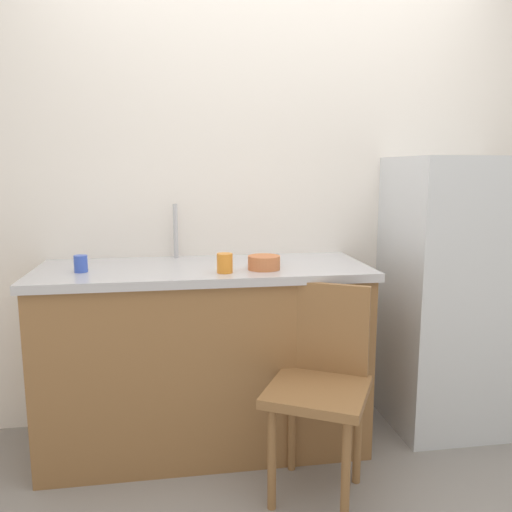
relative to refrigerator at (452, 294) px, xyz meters
The scene contains 9 objects.
back_wall 1.19m from the refrigerator, 161.03° to the left, with size 4.80×0.10×2.66m, color white.
cabinet_base 1.35m from the refrigerator, behind, with size 1.55×0.60×0.88m, color olive.
countertop 1.33m from the refrigerator, behind, with size 1.59×0.64×0.04m, color #B7B7BC.
faucet 1.51m from the refrigerator, behind, with size 0.02×0.02×0.28m, color #B7B7BC.
refrigerator is the anchor object (origin of this frame).
chair 1.01m from the refrigerator, 150.90° to the right, with size 0.54×0.54×0.89m.
terracotta_bowl 1.08m from the refrigerator, behind, with size 0.15×0.15×0.06m, color #C67042.
cup_blue 1.90m from the refrigerator, behind, with size 0.06×0.06×0.08m, color blue.
cup_orange 1.28m from the refrigerator, behind, with size 0.07×0.07×0.09m, color orange.
Camera 1 is at (-0.48, -1.81, 1.38)m, focal length 36.15 mm.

